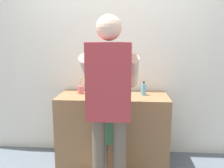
% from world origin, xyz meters
% --- Properties ---
extents(back_wall, '(4.40, 0.08, 2.70)m').
position_xyz_m(back_wall, '(0.00, 0.62, 1.35)').
color(back_wall, silver).
rests_on(back_wall, ground).
extents(vanity_cabinet, '(1.28, 0.54, 0.82)m').
position_xyz_m(vanity_cabinet, '(0.00, 0.30, 0.41)').
color(vanity_cabinet, olive).
rests_on(vanity_cabinet, ground).
extents(sink_basin, '(0.33, 0.33, 0.11)m').
position_xyz_m(sink_basin, '(0.00, 0.28, 0.88)').
color(sink_basin, white).
rests_on(sink_basin, vanity_cabinet).
extents(faucet, '(0.18, 0.14, 0.18)m').
position_xyz_m(faucet, '(0.00, 0.48, 0.91)').
color(faucet, '#B7BABF').
rests_on(faucet, vanity_cabinet).
extents(toothbrush_cup, '(0.07, 0.07, 0.21)m').
position_xyz_m(toothbrush_cup, '(-0.39, 0.36, 0.88)').
color(toothbrush_cup, '#D86666').
rests_on(toothbrush_cup, vanity_cabinet).
extents(soap_bottle, '(0.06, 0.06, 0.16)m').
position_xyz_m(soap_bottle, '(0.36, 0.34, 0.89)').
color(soap_bottle, '#66B2D1').
rests_on(soap_bottle, vanity_cabinet).
extents(child_toddler, '(0.28, 0.28, 0.92)m').
position_xyz_m(child_toddler, '(0.00, -0.10, 0.55)').
color(child_toddler, '#6B5B4C').
rests_on(child_toddler, ground).
extents(adult_parent, '(0.52, 0.55, 1.67)m').
position_xyz_m(adult_parent, '(0.01, -0.36, 1.00)').
color(adult_parent, '#6B5B4C').
rests_on(adult_parent, ground).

